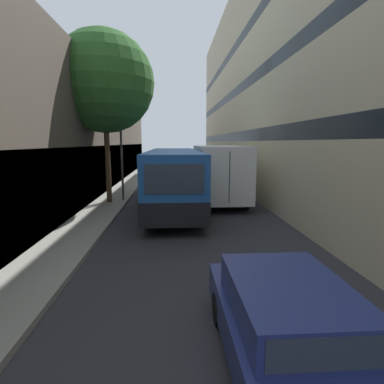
# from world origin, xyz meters

# --- Properties ---
(ground_plane) EXTENTS (150.00, 150.00, 0.00)m
(ground_plane) POSITION_xyz_m (0.00, 15.00, 0.00)
(ground_plane) COLOR #2B2B30
(sidewalk_left) EXTENTS (1.85, 60.00, 0.16)m
(sidewalk_left) POSITION_xyz_m (-4.33, 15.00, 0.08)
(sidewalk_left) COLOR gray
(sidewalk_left) RESTS_ON ground_plane
(building_left_shopfront) EXTENTS (2.40, 60.00, 7.96)m
(building_left_shopfront) POSITION_xyz_m (-6.35, 15.00, 3.61)
(building_left_shopfront) COLOR #51473D
(building_left_shopfront) RESTS_ON ground_plane
(building_right_apartment) EXTENTS (2.40, 60.00, 15.26)m
(building_right_apartment) POSITION_xyz_m (5.17, 15.00, 7.60)
(building_right_apartment) COLOR beige
(building_right_apartment) RESTS_ON ground_plane
(car_hatchback) EXTENTS (1.85, 4.26, 1.38)m
(car_hatchback) POSITION_xyz_m (0.85, 5.14, 0.70)
(car_hatchback) COLOR navy
(car_hatchback) RESTS_ON ground_plane
(bus) EXTENTS (2.53, 11.42, 2.97)m
(bus) POSITION_xyz_m (-0.78, 17.08, 1.58)
(bus) COLOR #1E519E
(bus) RESTS_ON ground_plane
(box_truck) EXTENTS (2.50, 8.03, 3.19)m
(box_truck) POSITION_xyz_m (1.75, 18.50, 1.71)
(box_truck) COLOR silver
(box_truck) RESTS_ON ground_plane
(street_lamp) EXTENTS (0.36, 0.80, 6.40)m
(street_lamp) POSITION_xyz_m (-3.65, 18.14, 4.64)
(street_lamp) COLOR #38383D
(street_lamp) RESTS_ON sidewalk_left
(street_tree_left) EXTENTS (5.18, 5.18, 8.88)m
(street_tree_left) POSITION_xyz_m (-4.33, 17.69, 6.44)
(street_tree_left) COLOR #4C3823
(street_tree_left) RESTS_ON sidewalk_left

